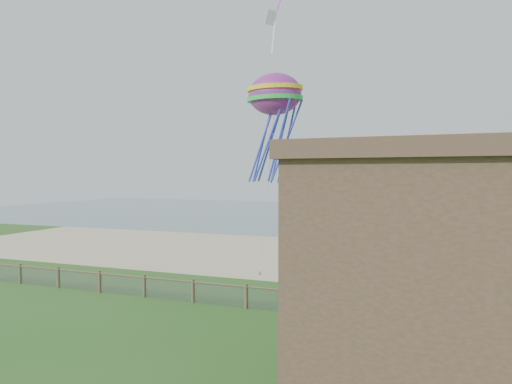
% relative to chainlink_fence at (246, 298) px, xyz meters
% --- Properties ---
extents(ground, '(160.00, 160.00, 0.00)m').
position_rel_chainlink_fence_xyz_m(ground, '(0.00, -6.00, -0.55)').
color(ground, '#29591E').
rests_on(ground, ground).
extents(sand_beach, '(72.00, 20.00, 0.02)m').
position_rel_chainlink_fence_xyz_m(sand_beach, '(0.00, 16.00, -0.55)').
color(sand_beach, tan).
rests_on(sand_beach, ground).
extents(ocean, '(160.00, 68.00, 0.02)m').
position_rel_chainlink_fence_xyz_m(ocean, '(0.00, 60.00, -0.55)').
color(ocean, slate).
rests_on(ocean, ground).
extents(chainlink_fence, '(36.20, 0.20, 1.25)m').
position_rel_chainlink_fence_xyz_m(chainlink_fence, '(0.00, 0.00, 0.00)').
color(chainlink_fence, brown).
rests_on(chainlink_fence, ground).
extents(picnic_table, '(2.02, 1.71, 0.74)m').
position_rel_chainlink_fence_xyz_m(picnic_table, '(6.46, -1.00, -0.18)').
color(picnic_table, brown).
rests_on(picnic_table, ground).
extents(octopus_kite, '(3.82, 3.09, 6.92)m').
position_rel_chainlink_fence_xyz_m(octopus_kite, '(0.03, 4.45, 9.11)').
color(octopus_kite, red).
extents(kite_white, '(2.01, 1.85, 2.65)m').
position_rel_chainlink_fence_xyz_m(kite_white, '(-2.43, 11.02, 16.93)').
color(kite_white, white).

